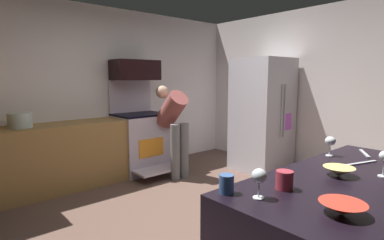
% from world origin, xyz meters
% --- Properties ---
extents(ground_plane, '(5.20, 4.80, 0.02)m').
position_xyz_m(ground_plane, '(0.00, 0.00, -0.01)').
color(ground_plane, brown).
extents(wall_back, '(5.20, 0.12, 2.60)m').
position_xyz_m(wall_back, '(0.00, 2.34, 1.30)').
color(wall_back, silver).
rests_on(wall_back, ground).
extents(wall_right, '(0.12, 4.80, 2.60)m').
position_xyz_m(wall_right, '(2.54, 0.00, 1.30)').
color(wall_right, silver).
rests_on(wall_right, ground).
extents(lower_cabinet_run, '(2.40, 0.60, 0.90)m').
position_xyz_m(lower_cabinet_run, '(-0.90, 1.98, 0.45)').
color(lower_cabinet_run, olive).
rests_on(lower_cabinet_run, ground).
extents(oven_range, '(0.76, 1.00, 1.48)m').
position_xyz_m(oven_range, '(0.43, 1.97, 0.51)').
color(oven_range, '#BFB0BE').
rests_on(oven_range, ground).
extents(microwave, '(0.74, 0.38, 0.32)m').
position_xyz_m(microwave, '(0.43, 2.06, 1.64)').
color(microwave, black).
rests_on(microwave, oven_range).
extents(refrigerator, '(0.82, 0.79, 1.83)m').
position_xyz_m(refrigerator, '(2.03, 0.77, 0.91)').
color(refrigerator, silver).
rests_on(refrigerator, ground).
extents(person_cook, '(0.31, 0.64, 1.39)m').
position_xyz_m(person_cook, '(0.69, 1.41, 0.84)').
color(person_cook, slate).
rests_on(person_cook, ground).
extents(mixing_bowl_large, '(0.21, 0.21, 0.06)m').
position_xyz_m(mixing_bowl_large, '(-0.71, -1.70, 0.93)').
color(mixing_bowl_large, red).
rests_on(mixing_bowl_large, counter_island).
extents(mixing_bowl_small, '(0.19, 0.19, 0.06)m').
position_xyz_m(mixing_bowl_small, '(-0.17, -1.44, 0.93)').
color(mixing_bowl_small, '#DDC56B').
rests_on(mixing_bowl_small, counter_island).
extents(wine_glass_near, '(0.08, 0.08, 0.16)m').
position_xyz_m(wine_glass_near, '(-0.85, -1.33, 1.02)').
color(wine_glass_near, silver).
rests_on(wine_glass_near, counter_island).
extents(wine_glass_extra, '(0.08, 0.08, 0.16)m').
position_xyz_m(wine_glass_extra, '(0.28, -1.17, 1.02)').
color(wine_glass_extra, silver).
rests_on(wine_glass_extra, counter_island).
extents(mug_coffee, '(0.10, 0.10, 0.11)m').
position_xyz_m(mug_coffee, '(-0.63, -1.35, 0.95)').
color(mug_coffee, '#9F2E3A').
rests_on(mug_coffee, counter_island).
extents(mug_tea, '(0.08, 0.08, 0.10)m').
position_xyz_m(mug_tea, '(-0.92, -1.18, 0.95)').
color(mug_tea, '#34558A').
rests_on(mug_tea, counter_island).
extents(knife_chef, '(0.24, 0.17, 0.01)m').
position_xyz_m(knife_chef, '(0.57, -1.33, 0.90)').
color(knife_chef, '#B7BABF').
rests_on(knife_chef, counter_island).
extents(knife_paring, '(0.29, 0.11, 0.01)m').
position_xyz_m(knife_paring, '(0.24, -1.43, 0.90)').
color(knife_paring, '#B7BABF').
rests_on(knife_paring, counter_island).
extents(stock_pot, '(0.28, 0.28, 0.19)m').
position_xyz_m(stock_pot, '(-1.27, 1.98, 0.99)').
color(stock_pot, '#B4C1B7').
rests_on(stock_pot, lower_cabinet_run).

